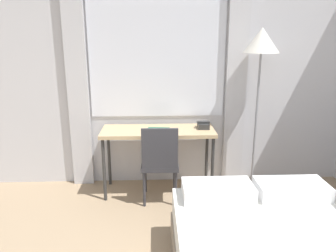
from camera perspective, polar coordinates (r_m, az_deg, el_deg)
name	(u,v)px	position (r m, az deg, el deg)	size (l,w,h in m)	color
wall_back_with_window	(160,74)	(3.92, -1.32, 9.05)	(5.53, 0.13, 2.70)	silver
desk	(158,135)	(3.74, -1.74, -1.62)	(1.28, 0.49, 0.76)	tan
desk_chair	(160,160)	(3.56, -1.43, -5.92)	(0.40, 0.40, 0.88)	#333338
standing_lamp	(261,50)	(3.80, 15.91, 12.64)	(0.39, 0.39, 1.88)	#4C4C51
telephone	(203,125)	(3.78, 6.16, 0.15)	(0.14, 0.16, 0.08)	#2D2D2D
book	(158,130)	(3.66, -1.72, -0.64)	(0.26, 0.17, 0.02)	#33664C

